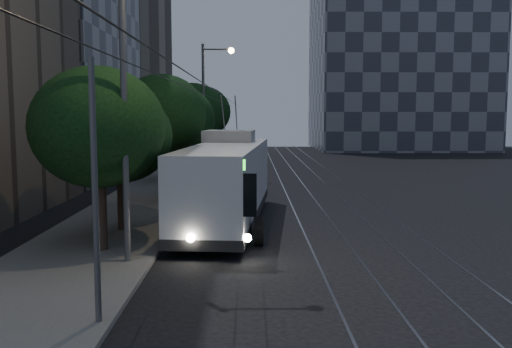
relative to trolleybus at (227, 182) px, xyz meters
The scene contains 19 objects.
ground 4.10m from the trolleybus, 37.81° to the right, with size 120.00×120.00×0.00m, color black.
sidewalk 18.42m from the trolleybus, 104.53° to the left, with size 5.00×90.00×0.15m, color slate.
tram_rails 18.64m from the trolleybus, 73.08° to the left, with size 4.52×90.00×0.02m.
overhead_wires 17.95m from the trolleybus, 96.67° to the left, with size 2.23×90.00×6.00m.
building_distant_right 57.64m from the trolleybus, 68.39° to the left, with size 22.00×18.00×24.00m, color #383C47.
trolleybus is the anchor object (origin of this frame).
pickup_silver 8.35m from the trolleybus, 99.23° to the left, with size 2.96×6.43×1.79m, color #9DA0A5.
car_white_a 12.14m from the trolleybus, 89.75° to the left, with size 1.83×4.55×1.55m, color silver.
car_white_b 17.29m from the trolleybus, 89.34° to the left, with size 1.92×4.73×1.37m, color silver.
car_white_c 25.01m from the trolleybus, 93.21° to the left, with size 1.43×4.10×1.35m, color #BABBBF.
car_white_d 31.64m from the trolleybus, 92.54° to the left, with size 1.62×4.02×1.37m, color white.
tree_0 7.25m from the trolleybus, 127.03° to the right, with size 4.54×4.54×6.38m.
tree_1 4.99m from the trolleybus, 153.99° to the right, with size 4.08×4.08×5.72m.
tree_2 7.41m from the trolleybus, 122.62° to the left, with size 4.76×4.76×6.87m.
tree_3 16.05m from the trolleybus, 104.98° to the left, with size 5.38×5.38×6.73m.
tree_4 26.53m from the trolleybus, 98.91° to the left, with size 5.62×5.62×7.48m.
tree_5 31.02m from the trolleybus, 96.70° to the left, with size 5.51×5.51×7.43m.
streetlamp_near 8.87m from the trolleybus, 109.32° to the right, with size 2.70×0.44×11.35m.
streetlamp_far 18.24m from the trolleybus, 96.48° to the left, with size 2.39×0.44×9.85m.
Camera 1 is at (-1.91, -22.40, 4.79)m, focal length 40.00 mm.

